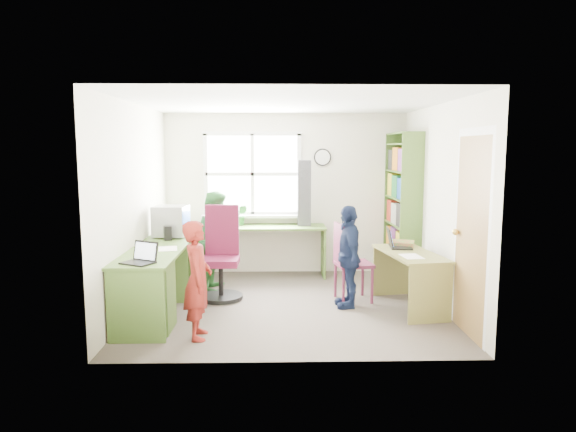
% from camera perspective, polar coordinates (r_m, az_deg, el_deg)
% --- Properties ---
extents(room, '(3.64, 3.44, 2.44)m').
position_cam_1_polar(room, '(6.16, 0.14, 1.36)').
color(room, '#443C35').
rests_on(room, ground).
extents(l_desk, '(2.38, 2.95, 0.75)m').
position_cam_1_polar(l_desk, '(6.03, -12.48, -6.31)').
color(l_desk, '#4D702D').
rests_on(l_desk, ground).
extents(right_desk, '(0.70, 1.23, 0.67)m').
position_cam_1_polar(right_desk, '(6.23, 13.38, -5.61)').
color(right_desk, olive).
rests_on(right_desk, ground).
extents(bookshelf, '(0.30, 1.02, 2.10)m').
position_cam_1_polar(bookshelf, '(7.48, 12.56, 0.59)').
color(bookshelf, '#4D702D').
rests_on(bookshelf, ground).
extents(swivel_chair, '(0.55, 0.55, 1.16)m').
position_cam_1_polar(swivel_chair, '(6.54, -7.41, -4.71)').
color(swivel_chair, black).
rests_on(swivel_chair, ground).
extents(wooden_chair, '(0.48, 0.48, 0.97)m').
position_cam_1_polar(wooden_chair, '(6.38, 6.67, -4.77)').
color(wooden_chair, maroon).
rests_on(wooden_chair, ground).
extents(crt_monitor, '(0.45, 0.41, 0.40)m').
position_cam_1_polar(crt_monitor, '(6.74, -12.87, -0.56)').
color(crt_monitor, gray).
rests_on(crt_monitor, l_desk).
extents(laptop_left, '(0.38, 0.37, 0.21)m').
position_cam_1_polar(laptop_left, '(5.30, -16.02, -4.51)').
color(laptop_left, black).
rests_on(laptop_left, l_desk).
extents(laptop_right, '(0.32, 0.38, 0.24)m').
position_cam_1_polar(laptop_right, '(6.45, 11.93, -2.94)').
color(laptop_right, black).
rests_on(laptop_right, right_desk).
extents(speaker_a, '(0.11, 0.11, 0.18)m').
position_cam_1_polar(speaker_a, '(6.51, -13.22, -1.87)').
color(speaker_a, black).
rests_on(speaker_a, l_desk).
extents(speaker_b, '(0.11, 0.11, 0.18)m').
position_cam_1_polar(speaker_b, '(7.07, -12.10, -1.10)').
color(speaker_b, black).
rests_on(speaker_b, l_desk).
extents(cd_tower, '(0.19, 0.17, 0.96)m').
position_cam_1_polar(cd_tower, '(7.54, 1.81, 2.56)').
color(cd_tower, black).
rests_on(cd_tower, l_desk).
extents(game_box, '(0.35, 0.35, 0.06)m').
position_cam_1_polar(game_box, '(6.59, 12.59, -3.00)').
color(game_box, red).
rests_on(game_box, right_desk).
extents(paper_a, '(0.26, 0.33, 0.00)m').
position_cam_1_polar(paper_a, '(5.96, -13.22, -3.56)').
color(paper_a, white).
rests_on(paper_a, l_desk).
extents(paper_b, '(0.24, 0.32, 0.00)m').
position_cam_1_polar(paper_b, '(5.96, 13.55, -4.38)').
color(paper_b, white).
rests_on(paper_b, right_desk).
extents(potted_plant, '(0.18, 0.15, 0.30)m').
position_cam_1_polar(potted_plant, '(7.61, -5.19, 0.09)').
color(potted_plant, '#2F7533').
rests_on(potted_plant, l_desk).
extents(person_red, '(0.31, 0.45, 1.18)m').
position_cam_1_polar(person_red, '(5.17, -10.00, -7.00)').
color(person_red, maroon).
rests_on(person_red, ground).
extents(person_green, '(0.58, 0.70, 1.32)m').
position_cam_1_polar(person_green, '(6.93, -7.85, -2.70)').
color(person_green, '#2E7430').
rests_on(person_green, ground).
extents(person_navy, '(0.34, 0.73, 1.22)m').
position_cam_1_polar(person_navy, '(6.13, 6.71, -4.47)').
color(person_navy, '#131D3C').
rests_on(person_navy, ground).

